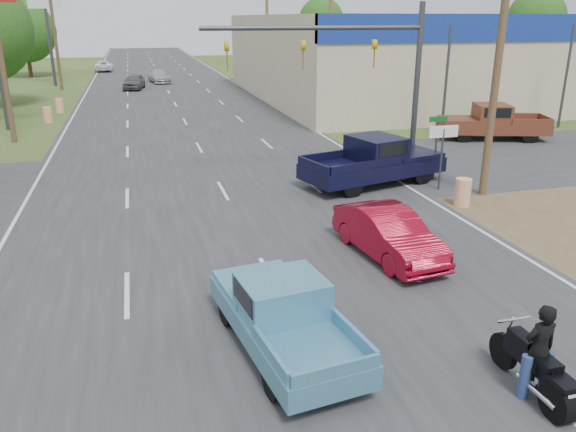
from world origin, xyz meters
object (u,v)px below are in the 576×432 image
object	(u,v)px
brown_pickup	(490,122)
distant_car_white	(104,66)
rider	(539,354)
distant_car_silver	(159,77)
navy_pickup	(376,160)
distant_car_grey	(134,82)
red_convertible	(388,234)
motorcycle	(538,373)
blue_pickup	(282,312)

from	to	relation	value
brown_pickup	distant_car_white	world-z (taller)	brown_pickup
rider	distant_car_silver	distance (m)	54.08
navy_pickup	distant_car_grey	bearing A→B (deg)	178.86
red_convertible	rider	bearing A→B (deg)	-98.34
motorcycle	blue_pickup	distance (m)	4.81
navy_pickup	distant_car_grey	size ratio (longest dim) A/B	1.50
motorcycle	blue_pickup	xyz separation A→B (m)	(-3.91, 2.79, 0.26)
blue_pickup	distant_car_grey	distance (m)	46.11
motorcycle	distant_car_white	xyz separation A→B (m)	(-9.81, 69.26, 0.13)
blue_pickup	distant_car_silver	distance (m)	51.22
navy_pickup	distant_car_white	size ratio (longest dim) A/B	1.36
navy_pickup	blue_pickup	bearing A→B (deg)	-47.66
distant_car_silver	blue_pickup	bearing A→B (deg)	-99.45
rider	distant_car_white	distance (m)	69.89
brown_pickup	distant_car_white	bearing A→B (deg)	42.57
distant_car_silver	distant_car_white	xyz separation A→B (m)	(-6.05, 15.25, 0.01)
red_convertible	rider	xyz separation A→B (m)	(-0.11, -6.38, 0.17)
distant_car_silver	rider	bearing A→B (deg)	-95.30
navy_pickup	distant_car_silver	xyz separation A→B (m)	(-6.50, 40.65, -0.35)
motorcycle	distant_car_silver	world-z (taller)	distant_car_silver
navy_pickup	distant_car_grey	xyz separation A→B (m)	(-9.09, 35.47, -0.27)
brown_pickup	navy_pickup	bearing A→B (deg)	142.65
blue_pickup	distant_car_white	size ratio (longest dim) A/B	1.04
motorcycle	brown_pickup	distance (m)	23.53
rider	blue_pickup	bearing A→B (deg)	-35.01
red_convertible	distant_car_white	distance (m)	63.59
rider	motorcycle	bearing A→B (deg)	90.00
distant_car_white	distant_car_grey	bearing A→B (deg)	99.96
motorcycle	navy_pickup	size ratio (longest dim) A/B	0.36
rider	blue_pickup	size ratio (longest dim) A/B	0.36
motorcycle	distant_car_silver	size ratio (longest dim) A/B	0.52
red_convertible	distant_car_white	xyz separation A→B (m)	(-9.92, 62.82, -0.04)
motorcycle	navy_pickup	world-z (taller)	navy_pickup
navy_pickup	brown_pickup	xyz separation A→B (m)	(9.68, 6.62, -0.01)
motorcycle	distant_car_grey	size ratio (longest dim) A/B	0.54
distant_car_white	rider	bearing A→B (deg)	98.42
motorcycle	rider	bearing A→B (deg)	90.00
motorcycle	blue_pickup	bearing A→B (deg)	144.38
brown_pickup	distant_car_silver	world-z (taller)	brown_pickup
motorcycle	rider	size ratio (longest dim) A/B	1.33
navy_pickup	brown_pickup	world-z (taller)	navy_pickup
navy_pickup	distant_car_grey	distance (m)	36.62
red_convertible	navy_pickup	distance (m)	7.41
distant_car_grey	distant_car_silver	distance (m)	5.79
blue_pickup	distant_car_white	world-z (taller)	blue_pickup
blue_pickup	brown_pickup	world-z (taller)	brown_pickup
navy_pickup	distant_car_white	xyz separation A→B (m)	(-12.55, 55.90, -0.34)
brown_pickup	distant_car_grey	size ratio (longest dim) A/B	1.49
distant_car_grey	distant_car_white	size ratio (longest dim) A/B	0.90
motorcycle	navy_pickup	bearing A→B (deg)	78.30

